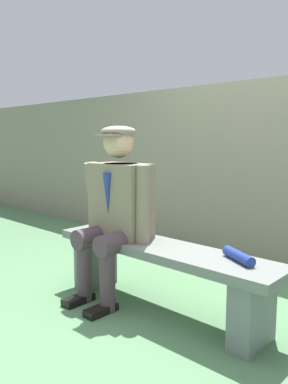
{
  "coord_description": "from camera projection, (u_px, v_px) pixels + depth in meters",
  "views": [
    {
      "loc": [
        -1.65,
        1.93,
        1.17
      ],
      "look_at": [
        0.15,
        0.0,
        0.82
      ],
      "focal_mm": 36.06,
      "sensor_mm": 36.0,
      "label": 1
    }
  ],
  "objects": [
    {
      "name": "stadium_wall",
      "position": [
        264.0,
        173.0,
        3.64
      ],
      "size": [
        12.0,
        0.24,
        1.72
      ],
      "primitive_type": "cube",
      "color": "gray",
      "rests_on": "ground"
    },
    {
      "name": "rolled_magazine",
      "position": [
        238.0,
        256.0,
        2.26
      ],
      "size": [
        0.26,
        0.18,
        0.06
      ],
      "primitive_type": "cylinder",
      "rotation": [
        0.0,
        1.57,
        -0.5
      ],
      "color": "navy",
      "rests_on": "bench"
    },
    {
      "name": "seated_man",
      "position": [
        116.0,
        205.0,
        2.8
      ],
      "size": [
        0.63,
        0.56,
        1.27
      ],
      "color": "gray",
      "rests_on": "ground"
    },
    {
      "name": "ground_plane",
      "position": [
        160.0,
        310.0,
        2.67
      ],
      "size": [
        30.0,
        30.0,
        0.0
      ],
      "primitive_type": "plane",
      "color": "#548155"
    },
    {
      "name": "bench",
      "position": [
        160.0,
        266.0,
        2.63
      ],
      "size": [
        1.72,
        0.39,
        0.47
      ],
      "color": "slate",
      "rests_on": "ground"
    }
  ]
}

